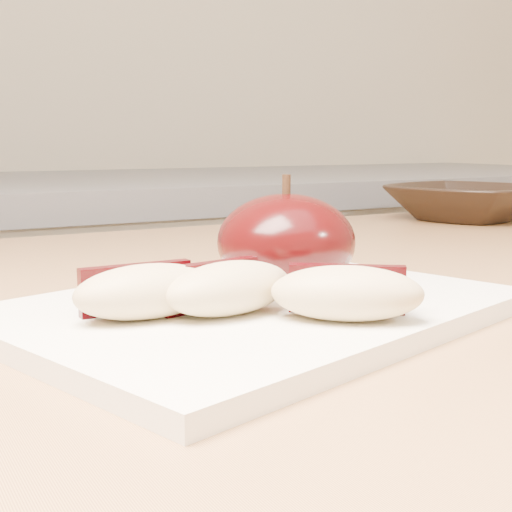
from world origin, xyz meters
TOP-DOWN VIEW (x-y plane):
  - back_cabinet at (0.00, 1.20)m, footprint 2.40×0.62m
  - cutting_board at (-0.03, 0.40)m, footprint 0.32×0.27m
  - apple_half at (0.02, 0.45)m, footprint 0.11×0.11m
  - apple_wedge_a at (-0.10, 0.39)m, footprint 0.08×0.04m
  - apple_wedge_b at (-0.06, 0.38)m, footprint 0.08×0.05m
  - apple_wedge_c at (-0.02, 0.34)m, footprint 0.08×0.07m
  - bowl at (0.45, 0.71)m, footprint 0.23×0.23m

SIDE VIEW (x-z plane):
  - back_cabinet at x=0.00m, z-range 0.00..0.94m
  - cutting_board at x=-0.03m, z-range 0.90..0.91m
  - bowl at x=0.45m, z-range 0.90..0.94m
  - apple_wedge_a at x=-0.10m, z-range 0.91..0.94m
  - apple_wedge_b at x=-0.06m, z-range 0.91..0.94m
  - apple_wedge_c at x=-0.02m, z-range 0.91..0.94m
  - apple_half at x=0.02m, z-range 0.90..0.97m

